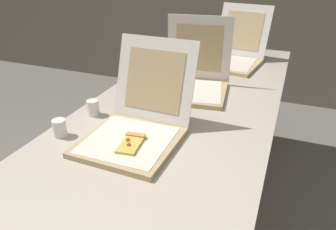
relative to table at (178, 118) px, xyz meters
name	(u,v)px	position (x,y,z in m)	size (l,w,h in m)	color
table	(178,118)	(0.00, 0.00, 0.00)	(0.88, 2.48, 0.76)	#BCB29E
pizza_box_front	(136,127)	(-0.06, -0.32, 0.10)	(0.36, 0.47, 0.35)	tan
pizza_box_middle	(194,81)	(0.00, 0.24, 0.10)	(0.39, 0.40, 0.37)	tan
pizza_box_back	(233,56)	(0.09, 0.79, 0.10)	(0.41, 0.51, 0.35)	tan
cup_white_far	(171,70)	(-0.20, 0.42, 0.08)	(0.05, 0.05, 0.07)	white
cup_white_near_left	(60,128)	(-0.36, -0.41, 0.08)	(0.05, 0.05, 0.07)	white
cup_white_near_center	(93,108)	(-0.34, -0.20, 0.08)	(0.05, 0.05, 0.07)	white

